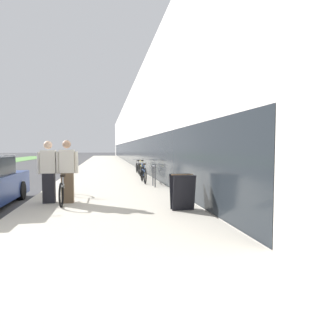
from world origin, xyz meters
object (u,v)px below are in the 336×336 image
tandem_bicycle (66,188)px  person_bystander (49,172)px  cruiser_bike_farthest (138,168)px  cruiser_bike_nearest (143,174)px  cruiser_bike_middle (141,170)px  bike_rack_hoop (154,174)px  sandwich_board_sign (182,192)px  person_rider (67,171)px

tandem_bicycle → person_bystander: person_bystander is taller
cruiser_bike_farthest → cruiser_bike_nearest: bearing=-93.3°
cruiser_bike_middle → cruiser_bike_farthest: size_ratio=1.04×
bike_rack_hoop → sandwich_board_sign: bearing=-90.5°
cruiser_bike_middle → cruiser_bike_nearest: bearing=-94.8°
cruiser_bike_nearest → sandwich_board_sign: 6.09m
bike_rack_hoop → person_bystander: bearing=-139.5°
tandem_bicycle → cruiser_bike_nearest: size_ratio=1.54×
person_rider → bike_rack_hoop: person_rider is taller
cruiser_bike_middle → sandwich_board_sign: (-0.01, -8.58, 0.06)m
cruiser_bike_farthest → sandwich_board_sign: (-0.07, -10.94, 0.09)m
tandem_bicycle → cruiser_bike_farthest: cruiser_bike_farthest is taller
tandem_bicycle → cruiser_bike_farthest: bearing=71.1°
tandem_bicycle → cruiser_bike_farthest: 9.50m
tandem_bicycle → bike_rack_hoop: bearing=41.4°
person_rider → person_bystander: size_ratio=1.01×
person_rider → cruiser_bike_middle: (2.93, 7.00, -0.49)m
bike_rack_hoop → cruiser_bike_nearest: cruiser_bike_nearest is taller
tandem_bicycle → person_rider: person_rider is taller
person_bystander → cruiser_bike_farthest: bearing=69.2°
person_bystander → bike_rack_hoop: person_bystander is taller
tandem_bicycle → person_rider: size_ratio=1.58×
cruiser_bike_middle → cruiser_bike_farthest: (0.07, 2.35, -0.03)m
cruiser_bike_farthest → tandem_bicycle: bearing=-108.9°
person_bystander → sandwich_board_sign: person_bystander is taller
person_bystander → cruiser_bike_middle: person_bystander is taller
person_rider → sandwich_board_sign: bearing=-28.4°
tandem_bicycle → cruiser_bike_farthest: size_ratio=1.56×
tandem_bicycle → cruiser_bike_farthest: (3.08, 8.98, 0.00)m
tandem_bicycle → cruiser_bike_middle: cruiser_bike_middle is taller
tandem_bicycle → sandwich_board_sign: 3.59m
sandwich_board_sign → bike_rack_hoop: bearing=89.5°
person_rider → cruiser_bike_nearest: bearing=58.8°
tandem_bicycle → person_rider: (0.08, -0.37, 0.53)m
cruiser_bike_farthest → bike_rack_hoop: bearing=-90.3°
cruiser_bike_middle → cruiser_bike_farthest: bearing=88.3°
cruiser_bike_nearest → sandwich_board_sign: bearing=-88.1°
cruiser_bike_nearest → sandwich_board_sign: sandwich_board_sign is taller
sandwich_board_sign → cruiser_bike_nearest: bearing=91.9°
cruiser_bike_nearest → cruiser_bike_farthest: size_ratio=1.01×
person_rider → bike_rack_hoop: (2.97, 3.06, -0.37)m
bike_rack_hoop → cruiser_bike_nearest: size_ratio=0.47×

